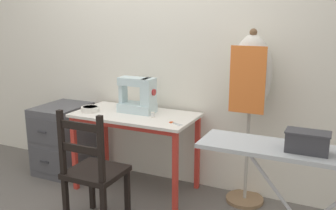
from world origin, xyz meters
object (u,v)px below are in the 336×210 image
(scissors, at_px, (174,123))
(wooden_chair, at_px, (94,172))
(dress_form, at_px, (251,83))
(sewing_machine, at_px, (139,96))
(fabric_bowl, at_px, (90,109))
(thread_spool_near_machine, at_px, (153,115))
(filing_cabinet, at_px, (63,138))
(storage_box, at_px, (307,142))
(ironing_board, at_px, (309,161))

(scissors, height_order, wooden_chair, wooden_chair)
(scissors, height_order, dress_form, dress_form)
(sewing_machine, relative_size, fabric_bowl, 2.09)
(thread_spool_near_machine, height_order, filing_cabinet, thread_spool_near_machine)
(fabric_bowl, xyz_separation_m, thread_spool_near_machine, (0.60, 0.07, -0.00))
(dress_form, bearing_deg, storage_box, -61.68)
(fabric_bowl, bearing_deg, filing_cabinet, 161.52)
(scissors, distance_m, wooden_chair, 0.73)
(storage_box, bearing_deg, ironing_board, 55.06)
(sewing_machine, bearing_deg, dress_form, 7.65)
(fabric_bowl, relative_size, filing_cabinet, 0.24)
(sewing_machine, bearing_deg, filing_cabinet, -179.64)
(scissors, bearing_deg, storage_box, -32.14)
(wooden_chair, bearing_deg, ironing_board, -4.24)
(scissors, xyz_separation_m, storage_box, (1.06, -0.67, 0.21))
(filing_cabinet, relative_size, dress_form, 0.47)
(scissors, relative_size, filing_cabinet, 0.19)
(scissors, relative_size, storage_box, 0.58)
(dress_form, height_order, storage_box, dress_form)
(sewing_machine, bearing_deg, fabric_bowl, -158.20)
(wooden_chair, distance_m, dress_form, 1.41)
(fabric_bowl, distance_m, thread_spool_near_machine, 0.60)
(thread_spool_near_machine, distance_m, ironing_board, 1.51)
(sewing_machine, distance_m, filing_cabinet, 1.04)
(scissors, bearing_deg, filing_cabinet, 172.18)
(thread_spool_near_machine, height_order, storage_box, storage_box)
(thread_spool_near_machine, relative_size, storage_box, 0.20)
(wooden_chair, bearing_deg, thread_spool_near_machine, 74.64)
(wooden_chair, bearing_deg, storage_box, -5.13)
(dress_form, bearing_deg, wooden_chair, -138.01)
(scissors, relative_size, ironing_board, 0.11)
(fabric_bowl, relative_size, storage_box, 0.73)
(filing_cabinet, distance_m, storage_box, 2.60)
(ironing_board, relative_size, storage_box, 5.26)
(sewing_machine, distance_m, fabric_bowl, 0.46)
(thread_spool_near_machine, relative_size, dress_form, 0.03)
(scissors, bearing_deg, ironing_board, -30.92)
(fabric_bowl, relative_size, wooden_chair, 0.18)
(dress_form, distance_m, storage_box, 1.12)
(fabric_bowl, distance_m, storage_box, 2.03)
(fabric_bowl, distance_m, filing_cabinet, 0.65)
(scissors, xyz_separation_m, dress_form, (0.53, 0.31, 0.32))
(scissors, height_order, ironing_board, ironing_board)
(sewing_machine, xyz_separation_m, wooden_chair, (0.01, -0.72, -0.44))
(fabric_bowl, relative_size, scissors, 1.24)
(fabric_bowl, bearing_deg, scissors, -1.40)
(fabric_bowl, height_order, scissors, fabric_bowl)
(ironing_board, bearing_deg, filing_cabinet, 160.96)
(fabric_bowl, xyz_separation_m, dress_form, (1.37, 0.29, 0.30))
(dress_form, bearing_deg, fabric_bowl, -167.88)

